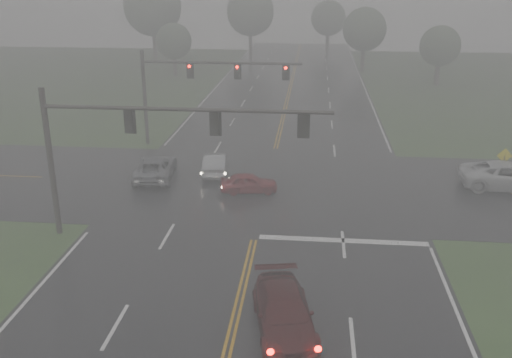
# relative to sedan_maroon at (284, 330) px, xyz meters

# --- Properties ---
(main_road) EXTENTS (18.00, 160.00, 0.02)m
(main_road) POSITION_rel_sedan_maroon_xyz_m (-1.93, 13.53, 0.00)
(main_road) COLOR black
(main_road) RESTS_ON ground
(cross_street) EXTENTS (120.00, 14.00, 0.02)m
(cross_street) POSITION_rel_sedan_maroon_xyz_m (-1.93, 15.53, 0.00)
(cross_street) COLOR black
(cross_street) RESTS_ON ground
(stop_bar) EXTENTS (8.50, 0.50, 0.01)m
(stop_bar) POSITION_rel_sedan_maroon_xyz_m (2.57, 7.93, 0.00)
(stop_bar) COLOR silver
(stop_bar) RESTS_ON ground
(sedan_maroon) EXTENTS (3.06, 5.44, 1.49)m
(sedan_maroon) POSITION_rel_sedan_maroon_xyz_m (0.00, 0.00, 0.00)
(sedan_maroon) COLOR #380A0B
(sedan_maroon) RESTS_ON ground
(sedan_red) EXTENTS (3.69, 1.93, 1.20)m
(sedan_red) POSITION_rel_sedan_maroon_xyz_m (-2.95, 14.23, 0.00)
(sedan_red) COLOR maroon
(sedan_red) RESTS_ON ground
(sedan_silver) EXTENTS (1.88, 4.35, 1.39)m
(sedan_silver) POSITION_rel_sedan_maroon_xyz_m (-5.58, 17.50, 0.00)
(sedan_silver) COLOR #919498
(sedan_silver) RESTS_ON ground
(car_grey) EXTENTS (2.95, 5.40, 1.44)m
(car_grey) POSITION_rel_sedan_maroon_xyz_m (-9.37, 16.18, 0.00)
(car_grey) COLOR slate
(car_grey) RESTS_ON ground
(pickup_white) EXTENTS (6.01, 2.88, 1.65)m
(pickup_white) POSITION_rel_sedan_maroon_xyz_m (13.17, 16.51, 0.00)
(pickup_white) COLOR #BABDBF
(pickup_white) RESTS_ON ground
(signal_gantry_near) EXTENTS (14.09, 0.33, 7.62)m
(signal_gantry_near) POSITION_rel_sedan_maroon_xyz_m (-7.78, 7.45, 5.36)
(signal_gantry_near) COLOR black
(signal_gantry_near) RESTS_ON ground
(signal_gantry_far) EXTENTS (12.21, 0.37, 7.33)m
(signal_gantry_far) POSITION_rel_sedan_maroon_xyz_m (-8.41, 23.99, 5.12)
(signal_gantry_far) COLOR black
(signal_gantry_far) RESTS_ON ground
(sign_diamond_east) EXTENTS (0.98, 0.08, 2.34)m
(sign_diamond_east) POSITION_rel_sedan_maroon_xyz_m (13.05, 17.48, 1.58)
(sign_diamond_east) COLOR black
(sign_diamond_east) RESTS_ON ground
(tree_nw_a) EXTENTS (4.62, 4.62, 6.79)m
(tree_nw_a) POSITION_rel_sedan_maroon_xyz_m (-17.40, 55.54, 4.46)
(tree_nw_a) COLOR #322721
(tree_nw_a) RESTS_ON ground
(tree_ne_a) EXTENTS (5.84, 5.84, 8.58)m
(tree_ne_a) POSITION_rel_sedan_maroon_xyz_m (7.38, 61.31, 5.64)
(tree_ne_a) COLOR #322721
(tree_ne_a) RESTS_ON ground
(tree_n_mid) EXTENTS (7.32, 7.32, 10.76)m
(tree_n_mid) POSITION_rel_sedan_maroon_xyz_m (-9.30, 72.66, 7.08)
(tree_n_mid) COLOR #322721
(tree_n_mid) RESTS_ON ground
(tree_e_near) EXTENTS (4.79, 4.79, 7.03)m
(tree_e_near) POSITION_rel_sedan_maroon_xyz_m (15.57, 52.17, 4.61)
(tree_e_near) COLOR #322721
(tree_e_near) RESTS_ON ground
(tree_nw_b) EXTENTS (8.38, 8.38, 12.31)m
(tree_nw_b) POSITION_rel_sedan_maroon_xyz_m (-22.95, 66.22, 8.10)
(tree_nw_b) COLOR #322721
(tree_nw_b) RESTS_ON ground
(tree_n_far) EXTENTS (5.82, 5.82, 8.54)m
(tree_n_far) POSITION_rel_sedan_maroon_xyz_m (2.92, 81.07, 5.61)
(tree_n_far) COLOR #322721
(tree_n_far) RESTS_ON ground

